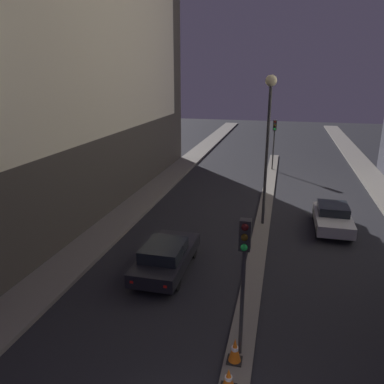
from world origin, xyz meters
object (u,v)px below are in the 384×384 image
(traffic_light_mid, at_px, (274,133))
(car_right_lane, at_px, (333,217))
(traffic_light_near, at_px, (244,258))
(car_left_lane, at_px, (166,256))
(street_lamp, at_px, (269,119))
(traffic_cone_far, at_px, (235,350))
(traffic_cone_near, at_px, (229,379))

(traffic_light_mid, bearing_deg, car_right_lane, -73.69)
(traffic_light_near, xyz_separation_m, car_left_lane, (-3.76, 4.41, -2.60))
(street_lamp, relative_size, traffic_cone_far, 10.50)
(traffic_cone_far, bearing_deg, car_right_lane, 71.23)
(street_lamp, bearing_deg, traffic_cone_far, -90.57)
(street_lamp, distance_m, car_right_lane, 6.50)
(traffic_cone_near, bearing_deg, car_right_lane, 72.68)
(traffic_cone_far, bearing_deg, traffic_light_mid, 89.74)
(traffic_cone_near, bearing_deg, car_left_lane, 121.75)
(street_lamp, xyz_separation_m, traffic_cone_near, (-0.13, -12.21, -5.57))
(street_lamp, height_order, car_left_lane, street_lamp)
(traffic_light_mid, distance_m, car_right_lane, 13.65)
(traffic_light_mid, bearing_deg, traffic_light_near, -90.00)
(traffic_cone_near, distance_m, car_right_lane, 13.08)
(traffic_cone_near, relative_size, car_left_lane, 0.14)
(street_lamp, distance_m, traffic_cone_far, 12.41)
(traffic_light_near, height_order, car_right_lane, traffic_light_near)
(traffic_cone_near, xyz_separation_m, car_right_lane, (3.90, 12.49, 0.28))
(car_right_lane, bearing_deg, street_lamp, -175.72)
(car_right_lane, bearing_deg, traffic_cone_far, -108.77)
(traffic_cone_far, relative_size, car_left_lane, 0.17)
(car_left_lane, height_order, car_right_lane, car_left_lane)
(traffic_cone_near, bearing_deg, traffic_light_mid, 89.70)
(traffic_cone_near, relative_size, car_right_lane, 0.16)
(traffic_light_near, xyz_separation_m, street_lamp, (0.00, 10.75, 2.68))
(street_lamp, xyz_separation_m, traffic_cone_far, (-0.11, -11.12, -5.51))
(traffic_light_mid, height_order, car_left_lane, traffic_light_mid)
(street_lamp, relative_size, traffic_cone_near, 12.26)
(car_left_lane, bearing_deg, traffic_cone_near, -58.25)
(car_left_lane, relative_size, car_right_lane, 1.13)
(traffic_cone_near, bearing_deg, traffic_cone_far, 88.87)
(street_lamp, bearing_deg, traffic_light_near, -90.00)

